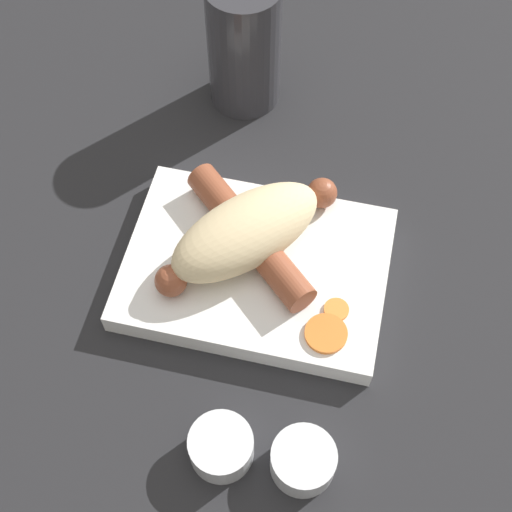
% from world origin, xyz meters
% --- Properties ---
extents(ground_plane, '(3.00, 3.00, 0.00)m').
position_xyz_m(ground_plane, '(0.00, 0.00, 0.00)').
color(ground_plane, '#232326').
extents(food_tray, '(0.22, 0.16, 0.02)m').
position_xyz_m(food_tray, '(0.00, 0.00, 0.01)').
color(food_tray, white).
rests_on(food_tray, ground_plane).
extents(bread_roll, '(0.14, 0.15, 0.05)m').
position_xyz_m(bread_roll, '(-0.01, 0.01, 0.05)').
color(bread_roll, beige).
rests_on(bread_roll, food_tray).
extents(sausage, '(0.13, 0.14, 0.03)m').
position_xyz_m(sausage, '(-0.01, 0.02, 0.04)').
color(sausage, brown).
rests_on(sausage, food_tray).
extents(pickled_veggies, '(0.05, 0.06, 0.00)m').
position_xyz_m(pickled_veggies, '(0.07, -0.05, 0.02)').
color(pickled_veggies, orange).
rests_on(pickled_veggies, food_tray).
extents(condiment_cup_near, '(0.05, 0.05, 0.03)m').
position_xyz_m(condiment_cup_near, '(0.01, -0.16, 0.01)').
color(condiment_cup_near, silver).
rests_on(condiment_cup_near, ground_plane).
extents(condiment_cup_far, '(0.05, 0.05, 0.03)m').
position_xyz_m(condiment_cup_far, '(0.07, -0.16, 0.01)').
color(condiment_cup_far, silver).
rests_on(condiment_cup_far, ground_plane).
extents(drink_glass, '(0.07, 0.07, 0.13)m').
position_xyz_m(drink_glass, '(-0.06, 0.21, 0.07)').
color(drink_glass, '#333338').
rests_on(drink_glass, ground_plane).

